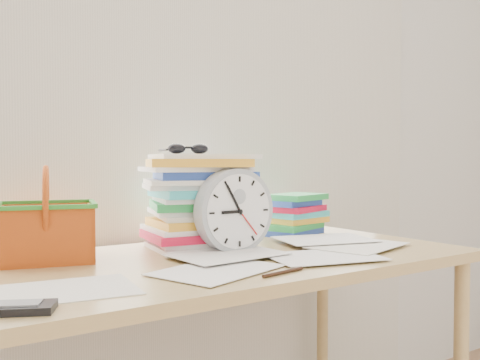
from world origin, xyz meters
TOP-DOWN VIEW (x-y plane):
  - curtain at (0.00, 1.98)m, footprint 2.40×0.01m
  - desk at (0.00, 1.60)m, footprint 1.40×0.70m
  - paper_stack at (0.02, 1.77)m, footprint 0.37×0.33m
  - clock at (0.06, 1.63)m, footprint 0.24×0.05m
  - sunglasses at (-0.03, 1.75)m, footprint 0.16×0.15m
  - book_stack at (0.45, 1.84)m, footprint 0.28×0.24m
  - basket at (-0.42, 1.79)m, footprint 0.29×0.25m
  - pen at (-0.01, 1.32)m, footprint 0.13×0.03m
  - calculator at (-0.59, 1.34)m, footprint 0.15×0.12m
  - scattered_papers at (0.00, 1.60)m, footprint 1.26×0.42m

SIDE VIEW (x-z plane):
  - desk at x=0.00m, z-range 0.30..1.05m
  - pen at x=-0.01m, z-range 0.75..0.76m
  - scattered_papers at x=0.00m, z-range 0.75..0.77m
  - calculator at x=-0.59m, z-range 0.75..0.76m
  - book_stack at x=0.45m, z-range 0.75..0.89m
  - clock at x=0.06m, z-range 0.75..0.99m
  - basket at x=-0.42m, z-range 0.75..0.99m
  - paper_stack at x=0.02m, z-range 0.75..1.03m
  - sunglasses at x=-0.03m, z-range 1.03..1.06m
  - curtain at x=0.00m, z-range 0.05..2.55m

